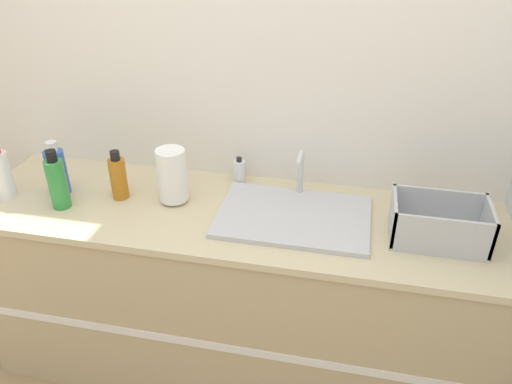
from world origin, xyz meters
The scene contains 10 objects.
wall_back centered at (0.00, 0.64, 1.30)m, with size 4.58×0.06×2.60m.
counter_cabinet centered at (0.00, 0.30, 0.44)m, with size 2.21×0.63×0.88m.
sink centered at (0.24, 0.31, 0.89)m, with size 0.60×0.41×0.22m.
paper_towel_roll centered at (-0.27, 0.33, 1.00)m, with size 0.12×0.12×0.23m.
dish_rack centered at (0.78, 0.27, 0.94)m, with size 0.34×0.22×0.16m.
bottle_blue centered at (-0.77, 0.30, 0.99)m, with size 0.08×0.08×0.24m.
bottle_amber centered at (-0.50, 0.31, 0.98)m, with size 0.07×0.07×0.22m.
bottle_green centered at (-0.70, 0.19, 0.99)m, with size 0.07×0.07×0.25m.
bottle_white_spray centered at (-0.97, 0.21, 0.99)m, with size 0.08×0.08×0.25m.
soap_dispenser centered at (-0.04, 0.54, 0.94)m, with size 0.05×0.05×0.12m.
Camera 1 is at (0.44, -1.35, 1.98)m, focal length 35.00 mm.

